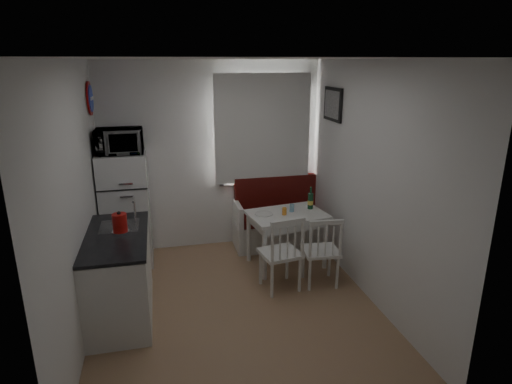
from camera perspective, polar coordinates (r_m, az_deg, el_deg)
The scene contains 22 objects.
floor at distance 4.86m, azimuth -2.62°, elevation -14.99°, with size 3.00×3.50×0.02m, color tan.
ceiling at distance 4.12m, azimuth -3.13°, elevation 17.35°, with size 3.00×3.50×0.02m, color white.
wall_back at distance 5.99m, azimuth -5.86°, elevation 4.67°, with size 3.00×0.02×2.60m, color white.
wall_front at distance 2.73m, azimuth 3.85°, elevation -10.90°, with size 3.00×0.02×2.60m, color white.
wall_left at distance 4.32m, azimuth -22.82°, elevation -1.51°, with size 0.02×3.50×2.60m, color white.
wall_right at distance 4.79m, azimuth 15.08°, elevation 1.02°, with size 0.02×3.50×2.60m, color white.
window at distance 6.02m, azimuth 0.77°, elevation 7.98°, with size 1.22×0.06×1.47m, color white.
curtain at distance 5.95m, azimuth 0.93°, elevation 8.35°, with size 1.35×0.02×1.50m, color white.
kitchen_counter at distance 4.74m, azimuth -17.71°, elevation -10.41°, with size 0.62×1.32×1.16m.
wall_sign at distance 5.57m, azimuth -21.19°, elevation 11.56°, with size 0.40×0.40×0.03m, color #1C36AA.
picture_frame at distance 5.63m, azimuth 10.18°, elevation 11.44°, with size 0.04×0.52×0.42m, color black.
bench at distance 6.23m, azimuth 3.43°, elevation -4.11°, with size 1.38×0.53×0.99m.
dining_table at distance 5.51m, azimuth 4.13°, elevation -3.62°, with size 1.04×0.80×0.72m.
chair_left at distance 4.87m, azimuth 3.58°, elevation -7.27°, with size 0.49×0.48×0.50m.
chair_right at distance 5.05m, azimuth 9.05°, elevation -6.96°, with size 0.45×0.43×0.47m.
fridge at distance 5.77m, azimuth -16.93°, elevation -2.21°, with size 0.59×0.59×1.49m, color white.
microwave at distance 5.50m, azimuth -17.76°, elevation 6.48°, with size 0.56×0.38×0.31m, color white.
kettle at distance 4.53m, azimuth -17.70°, elevation -3.95°, with size 0.17×0.17×0.23m, color #B6120E.
wine_bottle at distance 5.63m, azimuth 7.29°, elevation -0.78°, with size 0.07×0.07×0.30m, color #154124, non-canonical shape.
drinking_glass_orange at distance 5.40m, azimuth 3.80°, elevation -2.58°, with size 0.06×0.06×0.09m, color orange.
drinking_glass_blue at distance 5.53m, azimuth 4.80°, elevation -2.11°, with size 0.06×0.06×0.10m, color #76A8C9.
plate at distance 5.42m, azimuth 1.04°, elevation -2.93°, with size 0.22×0.22×0.02m, color white.
Camera 1 is at (-0.72, -4.05, 2.58)m, focal length 30.00 mm.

